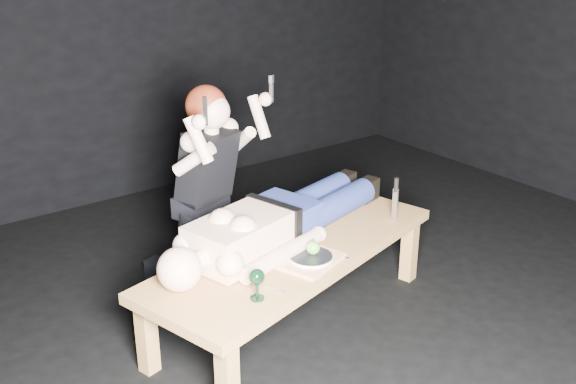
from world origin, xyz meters
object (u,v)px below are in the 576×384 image
object	(u,v)px
kneeling_woman	(198,186)
lying_man	(281,214)
serving_tray	(311,260)
carving_knife	(395,199)
table	(293,284)
goblet	(257,284)

from	to	relation	value
kneeling_woman	lying_man	bearing A→B (deg)	-84.90
lying_man	serving_tray	xyz separation A→B (m)	(-0.06, -0.33, -0.13)
lying_man	carving_knife	distance (m)	0.70
serving_tray	carving_knife	world-z (taller)	carving_knife
kneeling_woman	carving_knife	world-z (taller)	kneeling_woman
lying_man	carving_knife	world-z (taller)	lying_man
kneeling_woman	serving_tray	world-z (taller)	kneeling_woman
kneeling_woman	serving_tray	size ratio (longest dim) A/B	3.96
table	lying_man	distance (m)	0.39
serving_tray	carving_knife	bearing A→B (deg)	9.62
table	kneeling_woman	bearing A→B (deg)	93.19
table	lying_man	size ratio (longest dim) A/B	0.96
table	lying_man	xyz separation A→B (m)	(0.02, 0.14, 0.36)
table	kneeling_woman	size ratio (longest dim) A/B	1.39
goblet	carving_knife	world-z (taller)	carving_knife
kneeling_woman	goblet	xyz separation A→B (m)	(-0.25, -0.97, -0.12)
lying_man	kneeling_woman	size ratio (longest dim) A/B	1.45
table	carving_knife	bearing A→B (deg)	-20.34
kneeling_woman	carving_knife	bearing A→B (deg)	-58.11
serving_tray	carving_knife	xyz separation A→B (m)	(0.72, 0.12, 0.12)
kneeling_woman	goblet	world-z (taller)	kneeling_woman
table	carving_knife	size ratio (longest dim) A/B	6.89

